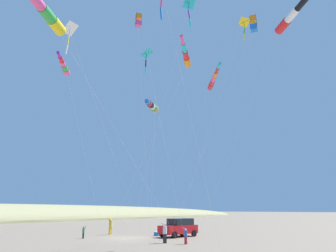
{
  "coord_description": "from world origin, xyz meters",
  "views": [
    {
      "loc": [
        -23.47,
        21.9,
        2.83
      ],
      "look_at": [
        -8.87,
        4.26,
        9.3
      ],
      "focal_mm": 31.46,
      "sensor_mm": 36.0,
      "label": 1
    }
  ],
  "objects_px": {
    "person_adult_flyer": "(111,225)",
    "person_bystander_far": "(186,235)",
    "kite_delta_white_trailing": "(146,55)",
    "kite_windsock_blue_topmost": "(213,80)",
    "kite_delta_orange_high_right": "(244,23)",
    "person_child_grey_jacket": "(165,231)",
    "kite_windsock_yellow_midlevel": "(40,5)",
    "parked_car": "(179,227)",
    "kite_box_checkered_midright": "(253,24)",
    "kite_delta_small_distant": "(188,2)",
    "kite_box_black_fish_shape": "(138,21)",
    "kite_windsock_teal_far_right": "(186,56)",
    "kite_delta_purple_drifting": "(69,29)",
    "person_child_green_jacket": "(84,231)",
    "kite_windsock_striped_overhead": "(64,67)",
    "kite_windsock_rainbow_low_near": "(291,16)",
    "cooler_box": "(157,234)",
    "kite_windsock_long_streamer_left": "(152,106)"
  },
  "relations": [
    {
      "from": "person_adult_flyer",
      "to": "kite_box_checkered_midright",
      "type": "height_order",
      "value": "kite_box_checkered_midright"
    },
    {
      "from": "kite_box_checkered_midright",
      "to": "kite_windsock_striped_overhead",
      "type": "height_order",
      "value": "kite_box_checkered_midright"
    },
    {
      "from": "person_adult_flyer",
      "to": "kite_windsock_yellow_midlevel",
      "type": "relative_size",
      "value": 0.09
    },
    {
      "from": "kite_delta_purple_drifting",
      "to": "person_bystander_far",
      "type": "bearing_deg",
      "value": -127.22
    },
    {
      "from": "kite_box_checkered_midright",
      "to": "kite_delta_small_distant",
      "type": "bearing_deg",
      "value": 68.51
    },
    {
      "from": "kite_delta_white_trailing",
      "to": "kite_box_checkered_midright",
      "type": "relative_size",
      "value": 0.65
    },
    {
      "from": "kite_windsock_striped_overhead",
      "to": "kite_box_black_fish_shape",
      "type": "bearing_deg",
      "value": 178.72
    },
    {
      "from": "kite_windsock_teal_far_right",
      "to": "kite_delta_small_distant",
      "type": "relative_size",
      "value": 0.71
    },
    {
      "from": "kite_windsock_teal_far_right",
      "to": "kite_windsock_striped_overhead",
      "type": "distance_m",
      "value": 16.78
    },
    {
      "from": "person_child_green_jacket",
      "to": "kite_windsock_long_streamer_left",
      "type": "height_order",
      "value": "kite_windsock_long_streamer_left"
    },
    {
      "from": "kite_delta_purple_drifting",
      "to": "cooler_box",
      "type": "bearing_deg",
      "value": -87.46
    },
    {
      "from": "parked_car",
      "to": "kite_box_checkered_midright",
      "type": "height_order",
      "value": "kite_box_checkered_midright"
    },
    {
      "from": "kite_delta_purple_drifting",
      "to": "kite_windsock_long_streamer_left",
      "type": "relative_size",
      "value": 1.66
    },
    {
      "from": "kite_box_checkered_midright",
      "to": "kite_box_black_fish_shape",
      "type": "relative_size",
      "value": 1.13
    },
    {
      "from": "kite_delta_white_trailing",
      "to": "kite_delta_orange_high_right",
      "type": "xyz_separation_m",
      "value": [
        -3.66,
        -9.32,
        6.07
      ]
    },
    {
      "from": "kite_delta_white_trailing",
      "to": "kite_windsock_blue_topmost",
      "type": "height_order",
      "value": "kite_delta_white_trailing"
    },
    {
      "from": "person_adult_flyer",
      "to": "kite_box_black_fish_shape",
      "type": "distance_m",
      "value": 22.57
    },
    {
      "from": "person_adult_flyer",
      "to": "person_bystander_far",
      "type": "bearing_deg",
      "value": 170.54
    },
    {
      "from": "person_child_green_jacket",
      "to": "kite_windsock_striped_overhead",
      "type": "xyz_separation_m",
      "value": [
        1.71,
        3.01,
        17.66
      ]
    },
    {
      "from": "parked_car",
      "to": "person_child_green_jacket",
      "type": "relative_size",
      "value": 3.71
    },
    {
      "from": "kite_windsock_teal_far_right",
      "to": "kite_delta_small_distant",
      "type": "distance_m",
      "value": 6.62
    },
    {
      "from": "person_child_green_jacket",
      "to": "person_bystander_far",
      "type": "relative_size",
      "value": 0.89
    },
    {
      "from": "kite_delta_orange_high_right",
      "to": "kite_windsock_rainbow_low_near",
      "type": "bearing_deg",
      "value": -166.49
    },
    {
      "from": "person_child_grey_jacket",
      "to": "kite_windsock_long_streamer_left",
      "type": "relative_size",
      "value": 0.15
    },
    {
      "from": "person_child_grey_jacket",
      "to": "kite_box_checkered_midright",
      "type": "distance_m",
      "value": 22.0
    },
    {
      "from": "kite_windsock_blue_topmost",
      "to": "kite_box_black_fish_shape",
      "type": "relative_size",
      "value": 0.73
    },
    {
      "from": "cooler_box",
      "to": "kite_windsock_rainbow_low_near",
      "type": "xyz_separation_m",
      "value": [
        -17.05,
        1.57,
        19.07
      ]
    },
    {
      "from": "person_adult_flyer",
      "to": "kite_delta_orange_high_right",
      "type": "distance_m",
      "value": 26.01
    },
    {
      "from": "cooler_box",
      "to": "kite_box_black_fish_shape",
      "type": "distance_m",
      "value": 22.18
    },
    {
      "from": "kite_delta_white_trailing",
      "to": "kite_delta_purple_drifting",
      "type": "distance_m",
      "value": 10.27
    },
    {
      "from": "cooler_box",
      "to": "person_child_green_jacket",
      "type": "relative_size",
      "value": 0.52
    },
    {
      "from": "parked_car",
      "to": "person_bystander_far",
      "type": "bearing_deg",
      "value": 132.36
    },
    {
      "from": "cooler_box",
      "to": "kite_delta_small_distant",
      "type": "relative_size",
      "value": 0.03
    },
    {
      "from": "parked_car",
      "to": "kite_windsock_blue_topmost",
      "type": "bearing_deg",
      "value": 146.17
    },
    {
      "from": "kite_delta_orange_high_right",
      "to": "kite_windsock_blue_topmost",
      "type": "bearing_deg",
      "value": 47.55
    },
    {
      "from": "cooler_box",
      "to": "person_child_green_jacket",
      "type": "distance_m",
      "value": 7.95
    },
    {
      "from": "kite_delta_small_distant",
      "to": "kite_delta_orange_high_right",
      "type": "height_order",
      "value": "kite_delta_small_distant"
    },
    {
      "from": "kite_delta_orange_high_right",
      "to": "kite_windsock_yellow_midlevel",
      "type": "bearing_deg",
      "value": 72.82
    },
    {
      "from": "kite_delta_small_distant",
      "to": "kite_box_black_fish_shape",
      "type": "xyz_separation_m",
      "value": [
        3.37,
        2.86,
        -2.0
      ]
    },
    {
      "from": "kite_windsock_teal_far_right",
      "to": "person_bystander_far",
      "type": "bearing_deg",
      "value": -51.41
    },
    {
      "from": "kite_box_checkered_midright",
      "to": "kite_windsock_long_streamer_left",
      "type": "xyz_separation_m",
      "value": [
        5.52,
        9.0,
        -10.15
      ]
    },
    {
      "from": "person_adult_flyer",
      "to": "kite_windsock_blue_topmost",
      "type": "relative_size",
      "value": 0.14
    },
    {
      "from": "person_child_grey_jacket",
      "to": "kite_windsock_blue_topmost",
      "type": "relative_size",
      "value": 0.13
    },
    {
      "from": "person_child_grey_jacket",
      "to": "kite_windsock_yellow_midlevel",
      "type": "height_order",
      "value": "kite_windsock_yellow_midlevel"
    },
    {
      "from": "kite_delta_small_distant",
      "to": "kite_delta_purple_drifting",
      "type": "bearing_deg",
      "value": 31.17
    },
    {
      "from": "kite_windsock_rainbow_low_near",
      "to": "person_child_grey_jacket",
      "type": "bearing_deg",
      "value": 16.95
    },
    {
      "from": "kite_windsock_teal_far_right",
      "to": "kite_windsock_blue_topmost",
      "type": "xyz_separation_m",
      "value": [
        0.13,
        -4.2,
        -0.55
      ]
    },
    {
      "from": "kite_delta_purple_drifting",
      "to": "kite_windsock_long_streamer_left",
      "type": "height_order",
      "value": "kite_delta_purple_drifting"
    },
    {
      "from": "kite_windsock_rainbow_low_near",
      "to": "person_bystander_far",
      "type": "bearing_deg",
      "value": 16.69
    },
    {
      "from": "kite_delta_purple_drifting",
      "to": "kite_windsock_striped_overhead",
      "type": "distance_m",
      "value": 6.75
    }
  ]
}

